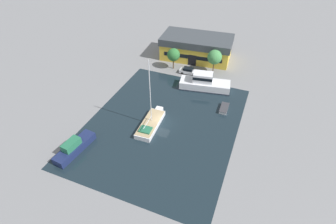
% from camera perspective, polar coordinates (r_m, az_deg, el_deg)
% --- Properties ---
extents(ground_plane, '(440.00, 440.00, 0.00)m').
position_cam_1_polar(ground_plane, '(54.03, -1.12, -2.56)').
color(ground_plane, slate).
extents(water_canal, '(29.47, 37.48, 0.01)m').
position_cam_1_polar(water_canal, '(54.03, -1.12, -2.56)').
color(water_canal, black).
rests_on(water_canal, ground).
extents(warehouse_building, '(20.47, 12.02, 6.36)m').
position_cam_1_polar(warehouse_building, '(77.67, 6.23, 13.88)').
color(warehouse_building, gold).
rests_on(warehouse_building, ground).
extents(quay_tree_near_building, '(3.77, 3.77, 6.27)m').
position_cam_1_polar(quay_tree_near_building, '(70.12, 10.11, 11.68)').
color(quay_tree_near_building, brown).
rests_on(quay_tree_near_building, ground).
extents(quay_tree_by_water, '(3.43, 3.43, 5.78)m').
position_cam_1_polar(quay_tree_by_water, '(71.00, 1.21, 12.34)').
color(quay_tree_by_water, brown).
rests_on(quay_tree_by_water, ground).
extents(parked_car, '(4.78, 1.88, 1.70)m').
position_cam_1_polar(parked_car, '(70.14, 4.49, 8.90)').
color(parked_car, silver).
rests_on(parked_car, ground).
extents(sailboat_moored, '(3.68, 10.25, 14.67)m').
position_cam_1_polar(sailboat_moored, '(53.22, -3.79, -2.49)').
color(sailboat_moored, white).
rests_on(sailboat_moored, water_canal).
extents(motor_cruiser, '(12.62, 6.14, 4.14)m').
position_cam_1_polar(motor_cruiser, '(64.27, 7.90, 6.28)').
color(motor_cruiser, silver).
rests_on(motor_cruiser, water_canal).
extents(small_dinghy, '(1.81, 3.88, 0.70)m').
position_cam_1_polar(small_dinghy, '(58.70, 12.12, 0.78)').
color(small_dinghy, silver).
rests_on(small_dinghy, water_canal).
extents(cabin_boat, '(3.32, 8.89, 2.73)m').
position_cam_1_polar(cabin_boat, '(50.81, -19.74, -7.22)').
color(cabin_boat, '#19234C').
rests_on(cabin_boat, water_canal).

